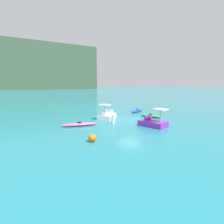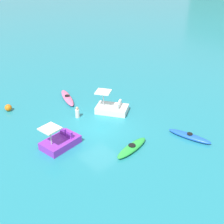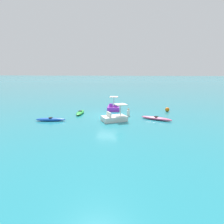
{
  "view_description": "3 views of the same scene",
  "coord_description": "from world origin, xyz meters",
  "px_view_note": "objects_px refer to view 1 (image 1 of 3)",
  "views": [
    {
      "loc": [
        -13.15,
        -13.05,
        3.83
      ],
      "look_at": [
        -0.81,
        2.0,
        0.77
      ],
      "focal_mm": 28.21,
      "sensor_mm": 36.0,
      "label": 1
    },
    {
      "loc": [
        13.7,
        -11.75,
        11.17
      ],
      "look_at": [
        -0.71,
        1.95,
        0.35
      ],
      "focal_mm": 47.97,
      "sensor_mm": 36.0,
      "label": 2
    },
    {
      "loc": [
        -4.34,
        20.59,
        4.76
      ],
      "look_at": [
        -0.54,
        0.07,
        0.41
      ],
      "focal_mm": 30.21,
      "sensor_mm": 36.0,
      "label": 3
    }
  ],
  "objects_px": {
    "pedal_boat_purple": "(153,123)",
    "person_near_shore": "(113,120)",
    "kayak_blue": "(137,111)",
    "kayak_green": "(151,116)",
    "kayak_pink": "(79,124)",
    "pedal_boat_white": "(107,116)",
    "buoy_orange": "(92,138)"
  },
  "relations": [
    {
      "from": "pedal_boat_purple",
      "to": "kayak_green",
      "type": "bearing_deg",
      "value": 41.11
    },
    {
      "from": "kayak_green",
      "to": "pedal_boat_white",
      "type": "height_order",
      "value": "pedal_boat_white"
    },
    {
      "from": "kayak_pink",
      "to": "kayak_blue",
      "type": "height_order",
      "value": "same"
    },
    {
      "from": "pedal_boat_white",
      "to": "buoy_orange",
      "type": "distance_m",
      "value": 8.12
    },
    {
      "from": "kayak_green",
      "to": "pedal_boat_white",
      "type": "distance_m",
      "value": 5.21
    },
    {
      "from": "kayak_pink",
      "to": "pedal_boat_purple",
      "type": "xyz_separation_m",
      "value": [
        5.25,
        -4.38,
        0.17
      ]
    },
    {
      "from": "person_near_shore",
      "to": "pedal_boat_purple",
      "type": "bearing_deg",
      "value": -54.39
    },
    {
      "from": "kayak_pink",
      "to": "buoy_orange",
      "type": "distance_m",
      "value": 4.81
    },
    {
      "from": "kayak_pink",
      "to": "person_near_shore",
      "type": "distance_m",
      "value": 3.27
    },
    {
      "from": "pedal_boat_purple",
      "to": "buoy_orange",
      "type": "distance_m",
      "value": 6.79
    },
    {
      "from": "pedal_boat_white",
      "to": "pedal_boat_purple",
      "type": "distance_m",
      "value": 5.69
    },
    {
      "from": "kayak_blue",
      "to": "buoy_orange",
      "type": "xyz_separation_m",
      "value": [
        -12.02,
        -6.97,
        0.11
      ]
    },
    {
      "from": "kayak_green",
      "to": "pedal_boat_white",
      "type": "relative_size",
      "value": 1.03
    },
    {
      "from": "kayak_green",
      "to": "pedal_boat_purple",
      "type": "height_order",
      "value": "pedal_boat_purple"
    },
    {
      "from": "kayak_pink",
      "to": "person_near_shore",
      "type": "relative_size",
      "value": 3.72
    },
    {
      "from": "kayak_green",
      "to": "person_near_shore",
      "type": "height_order",
      "value": "person_near_shore"
    },
    {
      "from": "kayak_green",
      "to": "buoy_orange",
      "type": "distance_m",
      "value": 10.75
    },
    {
      "from": "pedal_boat_purple",
      "to": "person_near_shore",
      "type": "xyz_separation_m",
      "value": [
        -2.24,
        3.13,
        0.05
      ]
    },
    {
      "from": "kayak_blue",
      "to": "kayak_pink",
      "type": "bearing_deg",
      "value": -167.01
    },
    {
      "from": "kayak_blue",
      "to": "pedal_boat_purple",
      "type": "height_order",
      "value": "pedal_boat_purple"
    },
    {
      "from": "pedal_boat_white",
      "to": "kayak_blue",
      "type": "bearing_deg",
      "value": 10.88
    },
    {
      "from": "kayak_pink",
      "to": "kayak_blue",
      "type": "bearing_deg",
      "value": 12.99
    },
    {
      "from": "kayak_blue",
      "to": "buoy_orange",
      "type": "height_order",
      "value": "buoy_orange"
    },
    {
      "from": "kayak_pink",
      "to": "pedal_boat_purple",
      "type": "distance_m",
      "value": 6.84
    },
    {
      "from": "pedal_boat_purple",
      "to": "kayak_pink",
      "type": "bearing_deg",
      "value": 140.17
    },
    {
      "from": "pedal_boat_purple",
      "to": "person_near_shore",
      "type": "height_order",
      "value": "pedal_boat_purple"
    },
    {
      "from": "pedal_boat_white",
      "to": "person_near_shore",
      "type": "bearing_deg",
      "value": -115.51
    },
    {
      "from": "pedal_boat_white",
      "to": "kayak_pink",
      "type": "bearing_deg",
      "value": -163.91
    },
    {
      "from": "kayak_green",
      "to": "kayak_pink",
      "type": "distance_m",
      "value": 8.83
    },
    {
      "from": "kayak_blue",
      "to": "kayak_green",
      "type": "bearing_deg",
      "value": -115.05
    },
    {
      "from": "kayak_pink",
      "to": "buoy_orange",
      "type": "relative_size",
      "value": 6.07
    },
    {
      "from": "pedal_boat_white",
      "to": "person_near_shore",
      "type": "relative_size",
      "value": 3.22
    }
  ]
}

